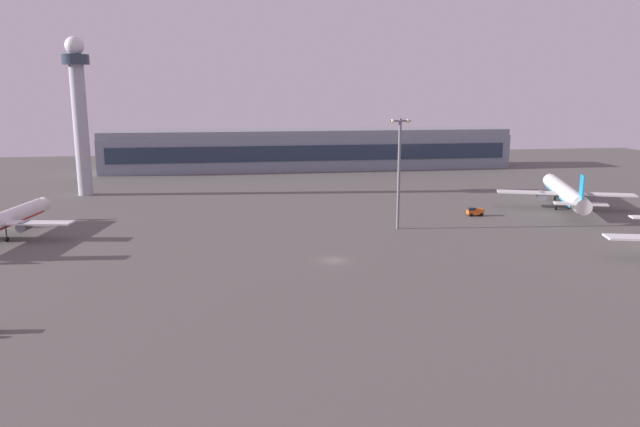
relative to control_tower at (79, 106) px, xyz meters
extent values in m
plane|color=#56544F|center=(63.79, -85.86, -27.46)|extent=(416.00, 416.00, 0.00)
cube|color=gray|center=(78.68, 54.14, -20.46)|extent=(167.84, 22.00, 14.00)
cube|color=#263347|center=(78.68, 42.94, -19.76)|extent=(161.13, 0.40, 6.16)
cube|color=gray|center=(78.68, 54.14, -12.26)|extent=(167.84, 19.80, 2.40)
cylinder|color=#A8A8B2|center=(0.00, 0.00, -7.53)|extent=(4.40, 4.40, 39.84)
cylinder|color=#2D3847|center=(0.00, 0.00, 13.89)|extent=(8.00, 8.00, 3.00)
sphere|color=silver|center=(0.00, 0.00, 17.91)|extent=(5.60, 5.60, 5.60)
cylinder|color=silver|center=(-5.13, -57.75, -23.39)|extent=(9.72, 35.83, 3.77)
cone|color=silver|center=(-1.93, -38.98, -23.39)|extent=(3.93, 2.95, 3.58)
cylinder|color=slate|center=(0.08, -59.64, -24.28)|extent=(2.75, 3.89, 2.18)
cube|color=red|center=(-5.13, -57.75, -24.43)|extent=(8.87, 32.95, 0.36)
cylinder|color=#333338|center=(-3.21, -46.48, -25.15)|extent=(0.28, 0.28, 3.52)
cylinder|color=black|center=(-3.21, -46.48, -26.91)|extent=(0.57, 1.14, 1.09)
cylinder|color=#333338|center=(-3.40, -60.56, -25.15)|extent=(0.28, 0.28, 3.52)
cylinder|color=black|center=(-3.40, -60.56, -26.91)|extent=(0.57, 1.14, 1.09)
cylinder|color=silver|center=(136.31, -43.81, -22.84)|extent=(17.83, 39.56, 4.28)
cone|color=silver|center=(143.68, -23.49, -22.84)|extent=(4.74, 3.92, 4.06)
cone|color=silver|center=(128.87, -64.34, -22.84)|extent=(4.69, 4.27, 3.85)
cube|color=silver|center=(135.93, -44.87, -23.07)|extent=(35.40, 16.50, 0.39)
cube|color=silver|center=(129.60, -62.33, -22.62)|extent=(12.56, 6.76, 0.39)
cube|color=#1984B2|center=(129.72, -62.01, -19.18)|extent=(1.54, 3.50, 7.32)
cylinder|color=slate|center=(130.11, -42.76, -23.85)|extent=(3.71, 4.65, 2.48)
cylinder|color=slate|center=(141.75, -46.98, -23.85)|extent=(3.71, 4.65, 2.48)
cube|color=#1984B2|center=(136.31, -43.81, -24.02)|extent=(16.32, 36.36, 0.41)
cylinder|color=#333338|center=(140.73, -31.62, -24.84)|extent=(0.32, 0.32, 4.00)
cylinder|color=black|center=(140.73, -31.62, -26.84)|extent=(0.85, 1.32, 1.24)
cylinder|color=#333338|center=(133.03, -45.61, -24.84)|extent=(0.32, 0.32, 4.00)
cylinder|color=black|center=(133.03, -45.61, -26.84)|extent=(0.85, 1.32, 1.24)
cylinder|color=#333338|center=(137.68, -47.30, -24.84)|extent=(0.32, 0.32, 4.00)
cylinder|color=black|center=(137.68, -47.30, -26.84)|extent=(0.85, 1.32, 1.24)
cube|color=#D85919|center=(106.79, -49.85, -26.46)|extent=(2.26, 2.16, 1.10)
cube|color=#1E232D|center=(106.79, -49.85, -25.56)|extent=(1.99, 1.98, 0.70)
cube|color=#D85919|center=(108.67, -50.00, -26.31)|extent=(2.55, 2.11, 1.40)
cylinder|color=black|center=(106.43, -50.67, -27.01)|extent=(0.92, 0.37, 0.90)
cylinder|color=black|center=(106.57, -48.98, -27.01)|extent=(0.92, 0.37, 0.90)
cylinder|color=black|center=(109.11, -50.89, -27.01)|extent=(0.92, 0.37, 0.90)
cylinder|color=black|center=(109.25, -49.20, -27.01)|extent=(0.92, 0.37, 0.90)
cylinder|color=slate|center=(83.55, -61.36, -14.52)|extent=(0.70, 0.70, 25.87)
cube|color=slate|center=(83.55, -61.36, -2.19)|extent=(4.80, 0.40, 0.40)
sphere|color=#F9EAB2|center=(81.75, -61.36, -2.19)|extent=(0.90, 0.90, 0.90)
sphere|color=#F9EAB2|center=(85.35, -61.36, -2.19)|extent=(0.90, 0.90, 0.90)
camera|label=1|loc=(43.98, -195.43, 4.31)|focal=33.73mm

